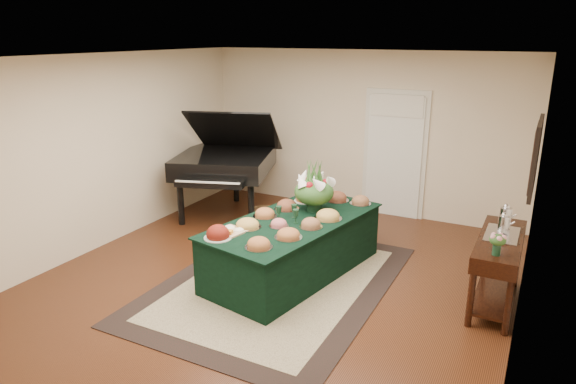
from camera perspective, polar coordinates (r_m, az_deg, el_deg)
The scene contains 14 objects.
ground at distance 6.56m, azimuth -1.21°, elevation -9.49°, with size 6.00×6.00×0.00m, color black.
area_rug at distance 6.42m, azimuth -1.22°, elevation -10.05°, with size 2.53×3.54×0.01m.
kitchen_doorway at distance 8.63m, azimuth 11.74°, elevation 3.97°, with size 1.05×0.07×2.10m.
buffet_table at distance 6.51m, azimuth 0.64°, elevation -6.08°, with size 1.59×2.61×0.74m.
food_platters at distance 6.42m, azimuth 0.65°, elevation -2.48°, with size 1.33×2.27×0.12m.
cutting_board at distance 6.02m, azimuth -6.30°, elevation -4.08°, with size 0.37×0.37×0.10m.
green_goblets at distance 6.32m, azimuth 0.17°, elevation -2.38°, with size 0.32×0.24×0.18m.
floral_centerpiece at distance 6.63m, azimuth 2.93°, elevation 0.57°, with size 0.54×0.54×0.54m.
grand_piano at distance 8.58m, azimuth -6.99°, elevation 3.34°, with size 1.89×2.09×1.80m.
wicker_basket at distance 8.23m, azimuth -2.62°, elevation -2.81°, with size 0.42×0.42×0.26m, color olive.
mahogany_sideboard at distance 6.14m, azimuth 22.39°, elevation -6.29°, with size 0.45×1.41×0.82m.
tea_service at distance 6.21m, azimuth 22.88°, elevation -3.10°, with size 0.34×0.58×0.30m.
pink_bouquet at distance 5.54m, azimuth 22.27°, elevation -5.01°, with size 0.19×0.19×0.24m.
wall_painting at distance 5.81m, azimuth 25.81°, elevation 3.57°, with size 0.05×0.95×0.75m.
Camera 1 is at (2.79, -5.15, 2.95)m, focal length 32.00 mm.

